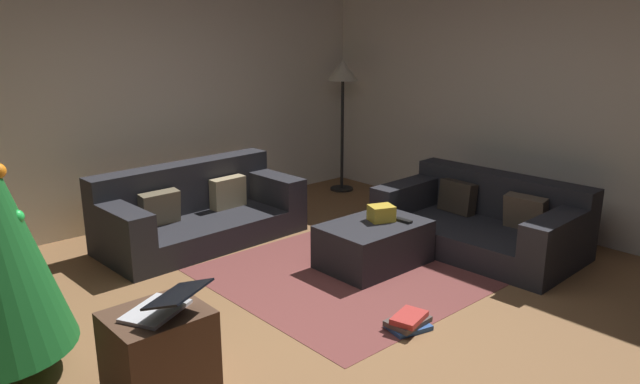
# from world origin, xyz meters

# --- Properties ---
(ground_plane) EXTENTS (6.40, 6.40, 0.00)m
(ground_plane) POSITION_xyz_m (0.00, 0.00, 0.00)
(ground_plane) COLOR brown
(rear_partition) EXTENTS (6.40, 0.12, 2.60)m
(rear_partition) POSITION_xyz_m (0.00, 3.14, 1.30)
(rear_partition) COLOR silver
(rear_partition) RESTS_ON ground_plane
(corner_partition) EXTENTS (0.12, 6.40, 2.60)m
(corner_partition) POSITION_xyz_m (3.14, 0.00, 1.30)
(corner_partition) COLOR silver
(corner_partition) RESTS_ON ground_plane
(couch_left) EXTENTS (1.90, 0.93, 0.71)m
(couch_left) POSITION_xyz_m (0.39, 2.24, 0.27)
(couch_left) COLOR #26262B
(couch_left) RESTS_ON ground_plane
(couch_right) EXTENTS (1.07, 1.78, 0.64)m
(couch_right) POSITION_xyz_m (2.24, 0.33, 0.25)
(couch_right) COLOR #26262B
(couch_right) RESTS_ON ground_plane
(ottoman) EXTENTS (0.89, 0.61, 0.37)m
(ottoman) POSITION_xyz_m (1.18, 0.70, 0.19)
(ottoman) COLOR #26262B
(ottoman) RESTS_ON ground_plane
(gift_box) EXTENTS (0.25, 0.23, 0.13)m
(gift_box) POSITION_xyz_m (1.27, 0.70, 0.44)
(gift_box) COLOR gold
(gift_box) RESTS_ON ottoman
(tv_remote) EXTENTS (0.06, 0.16, 0.02)m
(tv_remote) POSITION_xyz_m (1.39, 0.56, 0.38)
(tv_remote) COLOR black
(tv_remote) RESTS_ON ottoman
(side_table) EXTENTS (0.52, 0.44, 0.49)m
(side_table) POSITION_xyz_m (-1.05, 0.20, 0.25)
(side_table) COLOR #4C3323
(side_table) RESTS_ON ground_plane
(laptop) EXTENTS (0.48, 0.50, 0.17)m
(laptop) POSITION_xyz_m (-1.02, 0.15, 0.55)
(laptop) COLOR silver
(laptop) RESTS_ON side_table
(book_stack) EXTENTS (0.31, 0.26, 0.11)m
(book_stack) POSITION_xyz_m (0.54, -0.23, 0.05)
(book_stack) COLOR #2D5193
(book_stack) RESTS_ON ground_plane
(corner_lamp) EXTENTS (0.36, 0.36, 1.58)m
(corner_lamp) POSITION_xyz_m (2.65, 2.62, 1.34)
(corner_lamp) COLOR black
(corner_lamp) RESTS_ON ground_plane
(area_rug) EXTENTS (2.60, 2.00, 0.01)m
(area_rug) POSITION_xyz_m (1.18, 0.70, 0.00)
(area_rug) COLOR brown
(area_rug) RESTS_ON ground_plane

